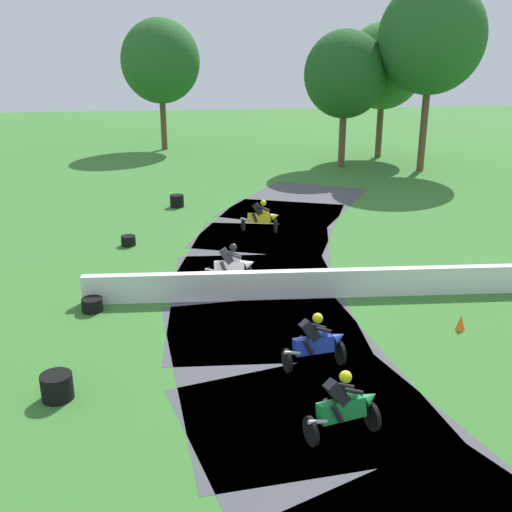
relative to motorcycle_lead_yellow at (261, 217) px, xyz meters
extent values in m
plane|color=#38752D|center=(-1.25, -7.20, -0.65)|extent=(120.00, 120.00, 0.00)
cube|color=#47474C|center=(2.61, 4.88, -0.64)|extent=(8.96, 9.98, 0.01)
cube|color=#47474C|center=(0.72, 1.07, -0.64)|extent=(8.16, 9.80, 0.01)
cube|color=#47474C|center=(-0.56, -2.99, -0.64)|extent=(7.17, 9.38, 0.01)
cube|color=#47474C|center=(-1.18, -7.20, -0.64)|extent=(6.00, 8.74, 0.01)
cube|color=#47474C|center=(-1.15, -11.46, -0.64)|extent=(6.13, 8.82, 0.01)
cube|color=#47474C|center=(-0.45, -15.66, -0.64)|extent=(7.28, 9.44, 0.01)
cube|color=white|center=(4.19, -7.58, -0.20)|extent=(21.60, 1.81, 0.90)
cylinder|color=black|center=(0.57, -0.27, -0.36)|extent=(0.30, 0.72, 0.72)
cylinder|color=black|center=(-0.76, 0.16, -0.36)|extent=(0.30, 0.72, 0.72)
cube|color=yellow|center=(-0.08, 0.01, -0.06)|extent=(1.06, 0.65, 0.45)
ellipsoid|color=yellow|center=(0.11, 0.01, 0.19)|extent=(0.52, 0.45, 0.30)
cone|color=yellow|center=(0.58, -0.17, 0.05)|extent=(0.45, 0.46, 0.47)
cylinder|color=#B2B2B7|center=(-0.69, 0.06, -0.11)|extent=(0.42, 0.23, 0.17)
cube|color=black|center=(-0.13, 0.12, 0.31)|extent=(0.54, 0.49, 0.62)
sphere|color=yellow|center=(0.10, 0.11, 0.58)|extent=(0.26, 0.26, 0.26)
cylinder|color=black|center=(0.20, 0.21, 0.29)|extent=(0.43, 0.24, 0.24)
cylinder|color=black|center=(0.09, -0.13, 0.37)|extent=(0.43, 0.24, 0.24)
cylinder|color=black|center=(-0.19, 0.24, -0.09)|extent=(0.27, 0.25, 0.42)
cylinder|color=black|center=(-0.30, -0.10, 0.00)|extent=(0.27, 0.25, 0.42)
cylinder|color=black|center=(-1.26, -5.97, -0.35)|extent=(0.17, 0.70, 0.69)
cylinder|color=black|center=(-2.65, -5.81, -0.35)|extent=(0.17, 0.70, 0.69)
cube|color=silver|center=(-1.95, -5.84, -0.06)|extent=(1.03, 0.45, 0.44)
ellipsoid|color=silver|center=(-1.77, -5.82, 0.20)|extent=(0.47, 0.36, 0.28)
cone|color=silver|center=(-1.28, -5.90, 0.06)|extent=(0.42, 0.39, 0.45)
cylinder|color=#B2B2B7|center=(-2.56, -5.91, -0.12)|extent=(0.42, 0.16, 0.17)
cube|color=#28282D|center=(-2.03, -5.77, 0.32)|extent=(0.52, 0.40, 0.61)
sphere|color=black|center=(-1.80, -5.75, 0.60)|extent=(0.26, 0.26, 0.26)
cylinder|color=#28282D|center=(-1.73, -5.62, 0.32)|extent=(0.43, 0.17, 0.24)
cylinder|color=#28282D|center=(-1.77, -5.97, 0.38)|extent=(0.43, 0.17, 0.24)
cylinder|color=#28282D|center=(-2.11, -5.64, -0.07)|extent=(0.27, 0.19, 0.42)
cylinder|color=#28282D|center=(-2.15, -6.00, -0.01)|extent=(0.27, 0.19, 0.42)
cylinder|color=black|center=(0.25, -11.59, -0.35)|extent=(0.19, 0.71, 0.70)
cylinder|color=black|center=(-1.14, -11.79, -0.35)|extent=(0.19, 0.71, 0.70)
cube|color=#1E38B2|center=(-0.45, -11.63, -0.06)|extent=(1.04, 0.49, 0.45)
ellipsoid|color=#1E38B2|center=(-0.28, -11.56, 0.20)|extent=(0.48, 0.38, 0.29)
cone|color=#1E38B2|center=(0.22, -11.51, 0.06)|extent=(0.44, 0.41, 0.46)
cylinder|color=#B2B2B7|center=(-1.03, -11.85, -0.11)|extent=(0.42, 0.15, 0.17)
cube|color=black|center=(-0.54, -11.57, 0.32)|extent=(0.54, 0.39, 0.61)
sphere|color=yellow|center=(-0.33, -11.49, 0.59)|extent=(0.26, 0.26, 0.26)
cylinder|color=black|center=(-0.29, -11.35, 0.31)|extent=(0.44, 0.14, 0.24)
cylinder|color=black|center=(-0.24, -11.70, 0.38)|extent=(0.44, 0.14, 0.24)
cylinder|color=black|center=(-0.66, -11.48, -0.07)|extent=(0.29, 0.18, 0.42)
cylinder|color=black|center=(-0.61, -11.83, -0.01)|extent=(0.29, 0.18, 0.42)
cylinder|color=black|center=(0.16, -14.34, -0.35)|extent=(0.25, 0.71, 0.71)
cylinder|color=black|center=(-1.20, -14.65, -0.35)|extent=(0.25, 0.71, 0.71)
cube|color=#198438|center=(-0.53, -14.43, -0.06)|extent=(1.05, 0.57, 0.45)
ellipsoid|color=#198438|center=(-0.37, -14.34, 0.19)|extent=(0.50, 0.41, 0.29)
cone|color=#198438|center=(0.12, -14.25, 0.06)|extent=(0.46, 0.43, 0.46)
cylinder|color=#B2B2B7|center=(-1.09, -14.69, -0.11)|extent=(0.42, 0.18, 0.17)
cube|color=black|center=(-0.63, -14.37, 0.31)|extent=(0.56, 0.38, 0.61)
sphere|color=yellow|center=(-0.43, -14.26, 0.59)|extent=(0.26, 0.26, 0.26)
cylinder|color=black|center=(-0.40, -14.13, 0.30)|extent=(0.44, 0.17, 0.24)
cylinder|color=black|center=(-0.32, -14.47, 0.38)|extent=(0.44, 0.17, 0.24)
cylinder|color=black|center=(-0.75, -14.30, -0.08)|extent=(0.30, 0.17, 0.42)
cylinder|color=black|center=(-0.67, -14.64, 0.00)|extent=(0.30, 0.17, 0.42)
cylinder|color=black|center=(-3.51, 4.72, -0.55)|extent=(0.68, 0.68, 0.20)
cylinder|color=black|center=(-3.51, 4.72, -0.35)|extent=(0.68, 0.68, 0.20)
cylinder|color=black|center=(-3.51, 4.72, -0.15)|extent=(0.68, 0.68, 0.20)
cylinder|color=black|center=(-5.54, -1.18, -0.55)|extent=(0.57, 0.57, 0.20)
cylinder|color=black|center=(-5.54, -1.18, -0.35)|extent=(0.57, 0.57, 0.20)
cylinder|color=black|center=(-6.25, -7.45, -0.55)|extent=(0.62, 0.62, 0.20)
cylinder|color=black|center=(-6.25, -7.45, -0.35)|extent=(0.62, 0.62, 0.20)
cylinder|color=black|center=(-6.48, -12.23, -0.55)|extent=(0.71, 0.71, 0.20)
cylinder|color=black|center=(-6.48, -12.23, -0.35)|extent=(0.71, 0.71, 0.20)
cylinder|color=black|center=(-6.48, -12.23, -0.15)|extent=(0.71, 0.71, 0.20)
cone|color=orange|center=(4.11, -10.21, -0.43)|extent=(0.28, 0.28, 0.44)
cylinder|color=brown|center=(11.00, 17.01, 1.30)|extent=(0.44, 0.44, 3.90)
ellipsoid|color=#2D6B28|center=(11.00, 17.01, 5.59)|extent=(5.52, 5.52, 5.79)
cylinder|color=brown|center=(-4.14, 22.66, 1.36)|extent=(0.44, 0.44, 4.01)
ellipsoid|color=#235B23|center=(-4.14, 22.66, 5.83)|extent=(5.80, 5.80, 6.09)
cylinder|color=brown|center=(12.06, 11.90, 2.01)|extent=(0.44, 0.44, 5.32)
ellipsoid|color=#235B23|center=(12.06, 11.90, 7.37)|extent=(6.37, 6.37, 6.69)
cylinder|color=brown|center=(7.38, 13.79, 1.18)|extent=(0.44, 0.44, 3.66)
ellipsoid|color=#1E511E|center=(7.38, 13.79, 5.21)|extent=(5.17, 5.17, 5.43)
camera|label=1|loc=(-3.71, -24.57, 6.88)|focal=42.38mm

